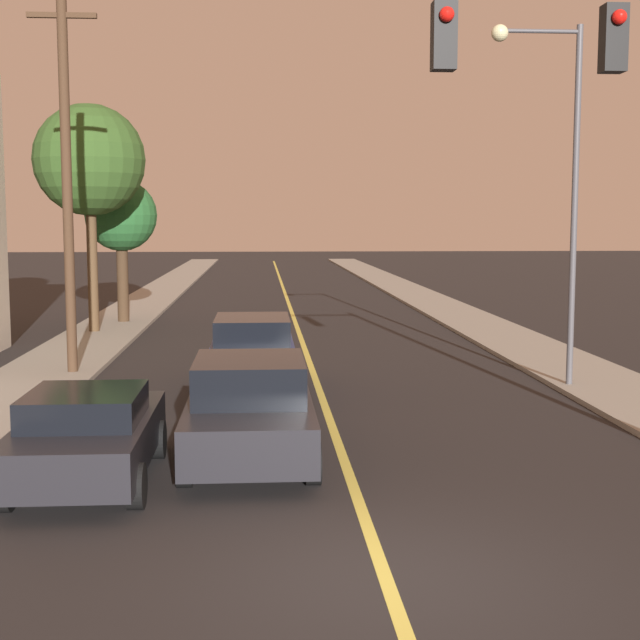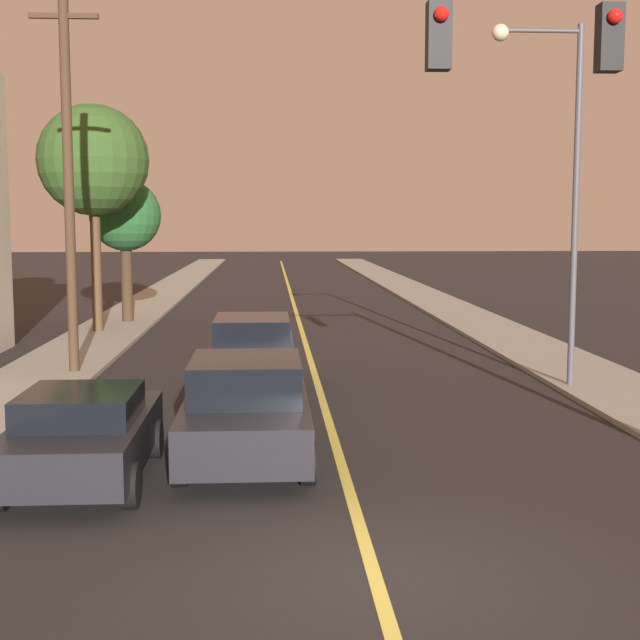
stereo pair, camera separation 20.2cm
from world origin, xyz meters
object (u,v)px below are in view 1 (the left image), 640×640
(car_near_lane_second, at_px, (253,355))
(tree_left_near, at_px, (90,161))
(utility_pole_left, at_px, (67,177))
(tree_left_far, at_px, (121,217))
(streetlamp_right, at_px, (556,159))
(car_outer_lane_front, at_px, (88,435))
(car_near_lane_front, at_px, (250,409))

(car_near_lane_second, relative_size, tree_left_near, 0.66)
(car_near_lane_second, xyz_separation_m, utility_pole_left, (-4.36, 2.53, 3.89))
(tree_left_near, bearing_deg, car_near_lane_second, -63.28)
(utility_pole_left, xyz_separation_m, tree_left_far, (-0.41, 10.83, -0.89))
(car_near_lane_second, bearing_deg, tree_left_far, 109.62)
(car_near_lane_second, height_order, streetlamp_right, streetlamp_right)
(car_outer_lane_front, distance_m, tree_left_far, 20.19)
(streetlamp_right, height_order, tree_left_far, streetlamp_right)
(car_near_lane_second, distance_m, tree_left_near, 12.70)
(car_near_lane_front, height_order, utility_pole_left, utility_pole_left)
(car_near_lane_front, relative_size, utility_pole_left, 0.53)
(car_near_lane_front, bearing_deg, utility_pole_left, 119.07)
(car_near_lane_front, xyz_separation_m, streetlamp_right, (6.59, 5.40, 4.25))
(car_near_lane_front, bearing_deg, car_outer_lane_front, -153.80)
(streetlamp_right, bearing_deg, tree_left_far, 130.56)
(car_near_lane_second, distance_m, streetlamp_right, 7.81)
(car_near_lane_front, height_order, tree_left_near, tree_left_near)
(car_near_lane_second, bearing_deg, utility_pole_left, 149.83)
(car_outer_lane_front, xyz_separation_m, tree_left_far, (-2.47, 19.79, 3.16))
(streetlamp_right, distance_m, tree_left_far, 17.50)
(car_outer_lane_front, height_order, streetlamp_right, streetlamp_right)
(streetlamp_right, bearing_deg, car_outer_lane_front, -143.70)
(car_outer_lane_front, xyz_separation_m, tree_left_near, (-3.00, 16.94, 4.94))
(car_near_lane_front, height_order, tree_left_far, tree_left_far)
(car_near_lane_second, xyz_separation_m, car_outer_lane_front, (-2.30, -6.43, -0.16))
(utility_pole_left, relative_size, tree_left_near, 1.21)
(tree_left_near, bearing_deg, utility_pole_left, -83.31)
(tree_left_near, distance_m, tree_left_far, 3.40)
(car_near_lane_front, height_order, car_near_lane_second, car_near_lane_second)
(car_outer_lane_front, distance_m, streetlamp_right, 11.85)
(tree_left_near, relative_size, tree_left_far, 1.45)
(tree_left_near, xyz_separation_m, tree_left_far, (0.53, 2.85, -1.78))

